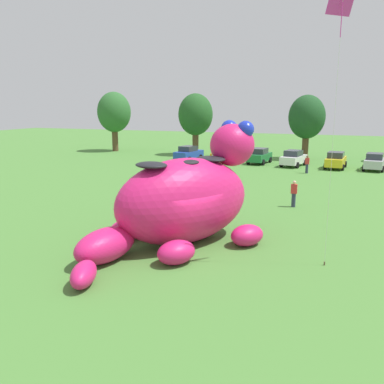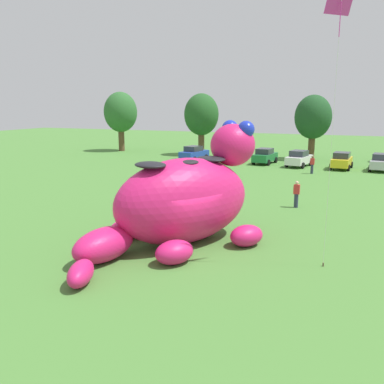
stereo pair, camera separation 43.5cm
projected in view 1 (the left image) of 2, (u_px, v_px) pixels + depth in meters
ground_plane at (190, 250)px, 18.62m from camera, size 160.00×160.00×0.00m
giant_inflatable_creature at (184, 200)px, 19.34m from camera, size 7.60×11.04×5.65m
car_blue at (189, 153)px, 48.73m from camera, size 2.49×4.34×1.72m
car_orange at (223, 154)px, 47.63m from camera, size 2.07×4.17×1.72m
car_green at (259, 156)px, 46.21m from camera, size 2.28×4.26×1.72m
car_white at (294, 158)px, 44.14m from camera, size 2.51×4.35×1.72m
car_yellow at (336, 160)px, 42.59m from camera, size 2.16×4.21×1.72m
car_silver at (375, 162)px, 41.46m from camera, size 2.29×4.27×1.72m
tree_far_left at (114, 113)px, 57.93m from camera, size 4.65×4.65×8.26m
tree_left at (196, 115)px, 53.44m from camera, size 4.46×4.46×7.91m
tree_mid_left at (307, 117)px, 49.06m from camera, size 4.30×4.30×7.63m
spectator_near_inflatable at (307, 164)px, 39.53m from camera, size 0.38×0.26×1.71m
spectator_mid_field at (214, 160)px, 42.71m from camera, size 0.38×0.26×1.71m
spectator_by_cars at (294, 194)px, 26.37m from camera, size 0.38×0.26×1.71m
spectator_wandering at (195, 178)px, 31.92m from camera, size 0.38×0.26×1.71m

